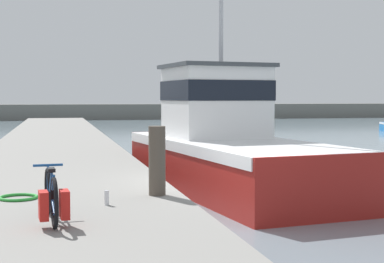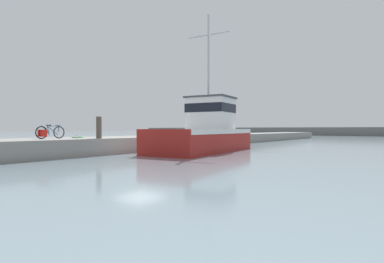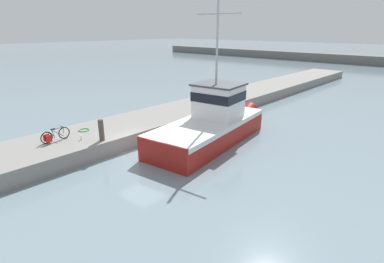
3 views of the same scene
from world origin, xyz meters
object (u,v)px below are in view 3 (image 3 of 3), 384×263
object	(u,v)px
fishing_boat_main	(213,122)
bicycle_touring	(53,136)
water_bottle_by_bike	(81,138)
mooring_post	(101,130)

from	to	relation	value
fishing_boat_main	bicycle_touring	bearing A→B (deg)	-128.63
fishing_boat_main	water_bottle_by_bike	distance (m)	8.29
fishing_boat_main	bicycle_touring	xyz separation A→B (m)	(-4.99, -8.43, 0.01)
bicycle_touring	water_bottle_by_bike	distance (m)	1.53
fishing_boat_main	bicycle_touring	distance (m)	9.79
mooring_post	water_bottle_by_bike	bearing A→B (deg)	-141.04
water_bottle_by_bike	mooring_post	bearing A→B (deg)	38.96
bicycle_touring	mooring_post	distance (m)	2.76
bicycle_touring	water_bottle_by_bike	world-z (taller)	bicycle_touring
bicycle_touring	mooring_post	size ratio (longest dim) A/B	1.40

